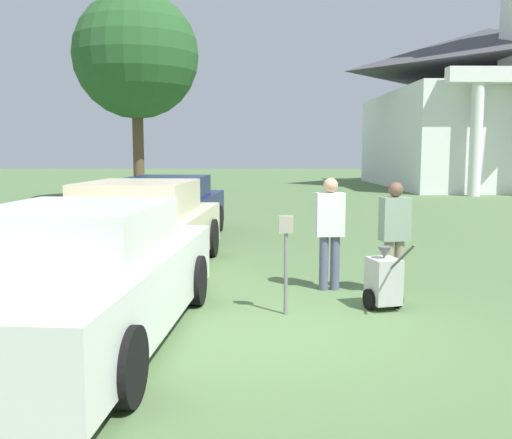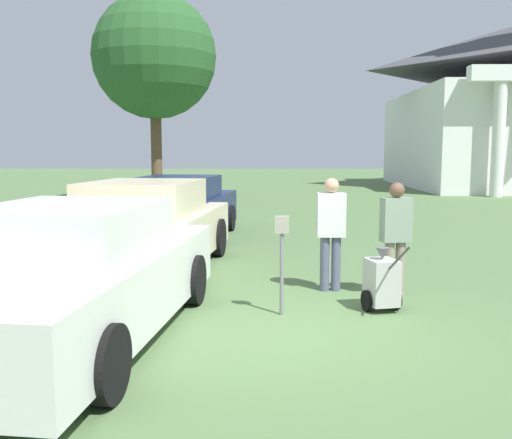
{
  "view_description": "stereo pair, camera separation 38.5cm",
  "coord_description": "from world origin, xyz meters",
  "px_view_note": "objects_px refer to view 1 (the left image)",
  "views": [
    {
      "loc": [
        -0.77,
        -6.46,
        2.11
      ],
      "look_at": [
        -0.6,
        1.84,
        1.1
      ],
      "focal_mm": 40.0,
      "sensor_mm": 36.0,
      "label": 1
    },
    {
      "loc": [
        -0.38,
        -6.46,
        2.11
      ],
      "look_at": [
        -0.6,
        1.84,
        1.1
      ],
      "focal_mm": 40.0,
      "sensor_mm": 36.0,
      "label": 2
    }
  ],
  "objects_px": {
    "parked_car_white": "(84,279)",
    "parked_car_cream": "(142,231)",
    "parking_meter": "(286,246)",
    "church": "(489,100)",
    "person_worker": "(330,227)",
    "person_supervisor": "(395,231)",
    "equipment_cart": "(384,280)",
    "parked_car_navy": "(170,210)"
  },
  "relations": [
    {
      "from": "parked_car_white",
      "to": "parked_car_cream",
      "type": "bearing_deg",
      "value": 95.68
    },
    {
      "from": "parking_meter",
      "to": "church",
      "type": "relative_size",
      "value": 0.06
    },
    {
      "from": "parking_meter",
      "to": "church",
      "type": "xyz_separation_m",
      "value": [
        13.55,
        25.99,
        4.1
      ]
    },
    {
      "from": "parked_car_white",
      "to": "parked_car_cream",
      "type": "relative_size",
      "value": 1.0
    },
    {
      "from": "person_worker",
      "to": "person_supervisor",
      "type": "distance_m",
      "value": 0.95
    },
    {
      "from": "person_supervisor",
      "to": "parked_car_cream",
      "type": "bearing_deg",
      "value": -32.94
    },
    {
      "from": "parked_car_cream",
      "to": "equipment_cart",
      "type": "distance_m",
      "value": 4.32
    },
    {
      "from": "parked_car_cream",
      "to": "person_worker",
      "type": "distance_m",
      "value": 3.31
    },
    {
      "from": "parked_car_white",
      "to": "person_supervisor",
      "type": "bearing_deg",
      "value": 32.85
    },
    {
      "from": "parked_car_cream",
      "to": "parking_meter",
      "type": "xyz_separation_m",
      "value": [
        2.29,
        -2.56,
        0.16
      ]
    },
    {
      "from": "parking_meter",
      "to": "church",
      "type": "height_order",
      "value": "church"
    },
    {
      "from": "person_supervisor",
      "to": "parked_car_white",
      "type": "bearing_deg",
      "value": 15.91
    },
    {
      "from": "person_worker",
      "to": "equipment_cart",
      "type": "bearing_deg",
      "value": 116.33
    },
    {
      "from": "parked_car_navy",
      "to": "parking_meter",
      "type": "relative_size",
      "value": 3.89
    },
    {
      "from": "person_worker",
      "to": "church",
      "type": "relative_size",
      "value": 0.08
    },
    {
      "from": "parked_car_white",
      "to": "church",
      "type": "distance_m",
      "value": 31.61
    },
    {
      "from": "parked_car_white",
      "to": "parked_car_cream",
      "type": "distance_m",
      "value": 3.59
    },
    {
      "from": "parking_meter",
      "to": "equipment_cart",
      "type": "height_order",
      "value": "parking_meter"
    },
    {
      "from": "parked_car_navy",
      "to": "person_worker",
      "type": "distance_m",
      "value": 5.86
    },
    {
      "from": "parked_car_white",
      "to": "parked_car_cream",
      "type": "xyz_separation_m",
      "value": [
        -0.0,
        3.59,
        0.03
      ]
    },
    {
      "from": "person_worker",
      "to": "parking_meter",
      "type": "bearing_deg",
      "value": 57.9
    },
    {
      "from": "parked_car_cream",
      "to": "person_worker",
      "type": "relative_size",
      "value": 3.08
    },
    {
      "from": "parked_car_white",
      "to": "equipment_cart",
      "type": "height_order",
      "value": "parked_car_white"
    },
    {
      "from": "parked_car_cream",
      "to": "equipment_cart",
      "type": "height_order",
      "value": "parked_car_cream"
    },
    {
      "from": "person_supervisor",
      "to": "equipment_cart",
      "type": "xyz_separation_m",
      "value": [
        -0.33,
        -0.76,
        -0.55
      ]
    },
    {
      "from": "parking_meter",
      "to": "equipment_cart",
      "type": "xyz_separation_m",
      "value": [
        1.33,
        0.23,
        -0.51
      ]
    },
    {
      "from": "equipment_cart",
      "to": "parked_car_cream",
      "type": "bearing_deg",
      "value": 133.72
    },
    {
      "from": "parked_car_cream",
      "to": "church",
      "type": "bearing_deg",
      "value": 61.6
    },
    {
      "from": "parked_car_white",
      "to": "equipment_cart",
      "type": "bearing_deg",
      "value": 24.9
    },
    {
      "from": "parked_car_cream",
      "to": "parking_meter",
      "type": "relative_size",
      "value": 4.09
    },
    {
      "from": "person_supervisor",
      "to": "equipment_cart",
      "type": "height_order",
      "value": "person_supervisor"
    },
    {
      "from": "parked_car_white",
      "to": "person_supervisor",
      "type": "distance_m",
      "value": 4.44
    },
    {
      "from": "church",
      "to": "person_supervisor",
      "type": "bearing_deg",
      "value": -115.46
    },
    {
      "from": "parked_car_cream",
      "to": "church",
      "type": "distance_m",
      "value": 28.6
    },
    {
      "from": "parked_car_cream",
      "to": "person_worker",
      "type": "bearing_deg",
      "value": -16.94
    },
    {
      "from": "parking_meter",
      "to": "person_worker",
      "type": "relative_size",
      "value": 0.75
    },
    {
      "from": "parked_car_cream",
      "to": "person_supervisor",
      "type": "distance_m",
      "value": 4.25
    },
    {
      "from": "equipment_cart",
      "to": "church",
      "type": "relative_size",
      "value": 0.05
    },
    {
      "from": "parked_car_cream",
      "to": "parked_car_navy",
      "type": "bearing_deg",
      "value": 95.66
    },
    {
      "from": "parked_car_white",
      "to": "person_worker",
      "type": "relative_size",
      "value": 3.06
    },
    {
      "from": "equipment_cart",
      "to": "church",
      "type": "height_order",
      "value": "church"
    },
    {
      "from": "person_supervisor",
      "to": "person_worker",
      "type": "bearing_deg",
      "value": -29.7
    }
  ]
}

